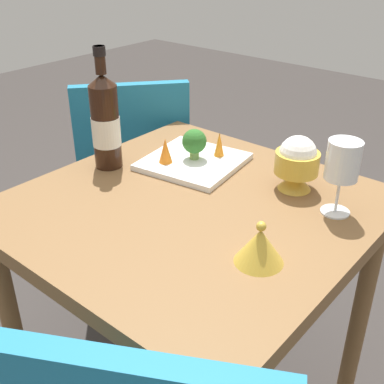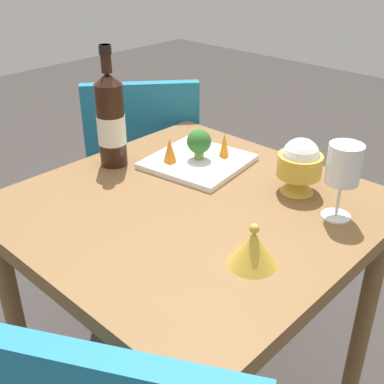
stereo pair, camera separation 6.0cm
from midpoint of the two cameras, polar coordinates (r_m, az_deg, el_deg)
The scene contains 10 objects.
dining_table at distance 1.23m, azimuth -1.39°, elevation -5.15°, with size 0.81×0.81×0.72m.
chair_near_window at distance 1.86m, azimuth -7.77°, elevation 3.49°, with size 0.56×0.56×0.85m.
wine_bottle at distance 1.34m, azimuth -11.31°, elevation 8.01°, with size 0.08×0.08×0.33m.
wine_glass at distance 1.12m, azimuth 15.71°, elevation 3.33°, with size 0.08×0.08×0.18m.
rice_bowl at distance 1.23m, azimuth 10.76°, elevation 3.42°, with size 0.11×0.11×0.14m.
rice_bowl_lid at distance 0.97m, azimuth 6.13°, elevation -6.28°, with size 0.10×0.10×0.09m.
serving_plate at distance 1.37m, azimuth -1.08°, elevation 3.54°, with size 0.28×0.28×0.02m.
broccoli_floret at distance 1.35m, azimuth -0.99°, elevation 5.82°, with size 0.07×0.07×0.09m.
carrot_garnish_left at distance 1.38m, azimuth 1.95°, elevation 5.58°, with size 0.03×0.03×0.07m.
carrot_garnish_right at distance 1.34m, azimuth -4.39°, elevation 4.80°, with size 0.04×0.04×0.07m.
Camera 1 is at (0.79, 0.66, 1.31)m, focal length 45.85 mm.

